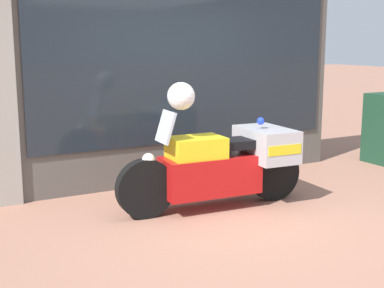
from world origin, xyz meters
TOP-DOWN VIEW (x-y plane):
  - ground_plane at (0.00, 0.00)m, footprint 60.00×60.00m
  - shop_building at (-0.39, 2.00)m, footprint 5.53×0.55m
  - window_display at (0.36, 2.03)m, footprint 4.20×0.30m
  - paramedic_motorcycle at (0.18, 0.54)m, footprint 2.30×0.83m
  - white_helmet at (-0.38, 0.58)m, footprint 0.30×0.30m

SIDE VIEW (x-z plane):
  - ground_plane at x=0.00m, z-range 0.00..0.00m
  - window_display at x=0.36m, z-range -0.56..1.55m
  - paramedic_motorcycle at x=0.18m, z-range -0.06..1.11m
  - white_helmet at x=-0.38m, z-range 1.16..1.47m
  - shop_building at x=-0.39m, z-range 0.01..3.48m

